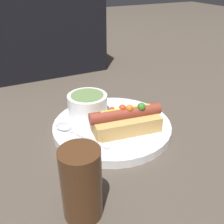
{
  "coord_description": "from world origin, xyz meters",
  "views": [
    {
      "loc": [
        -0.23,
        -0.47,
        0.34
      ],
      "look_at": [
        0.0,
        0.0,
        0.05
      ],
      "focal_mm": 42.0,
      "sensor_mm": 36.0,
      "label": 1
    }
  ],
  "objects_px": {
    "hot_dog": "(126,120)",
    "seated_diner": "(43,17)",
    "drinking_glass": "(81,184)",
    "soup_bowl": "(88,103)",
    "spoon": "(70,130)"
  },
  "relations": [
    {
      "from": "soup_bowl",
      "to": "seated_diner",
      "type": "distance_m",
      "value": 0.42
    },
    {
      "from": "soup_bowl",
      "to": "spoon",
      "type": "bearing_deg",
      "value": -137.84
    },
    {
      "from": "spoon",
      "to": "hot_dog",
      "type": "bearing_deg",
      "value": -139.14
    },
    {
      "from": "hot_dog",
      "to": "drinking_glass",
      "type": "bearing_deg",
      "value": -127.98
    },
    {
      "from": "drinking_glass",
      "to": "seated_diner",
      "type": "distance_m",
      "value": 0.69
    },
    {
      "from": "spoon",
      "to": "seated_diner",
      "type": "height_order",
      "value": "seated_diner"
    },
    {
      "from": "hot_dog",
      "to": "seated_diner",
      "type": "height_order",
      "value": "seated_diner"
    },
    {
      "from": "drinking_glass",
      "to": "seated_diner",
      "type": "xyz_separation_m",
      "value": [
        0.12,
        0.66,
        0.13
      ]
    },
    {
      "from": "spoon",
      "to": "drinking_glass",
      "type": "xyz_separation_m",
      "value": [
        -0.05,
        -0.2,
        0.04
      ]
    },
    {
      "from": "soup_bowl",
      "to": "drinking_glass",
      "type": "bearing_deg",
      "value": -113.29
    },
    {
      "from": "hot_dog",
      "to": "spoon",
      "type": "distance_m",
      "value": 0.13
    },
    {
      "from": "hot_dog",
      "to": "soup_bowl",
      "type": "xyz_separation_m",
      "value": [
        -0.05,
        0.11,
        0.0
      ]
    },
    {
      "from": "spoon",
      "to": "drinking_glass",
      "type": "bearing_deg",
      "value": 141.16
    },
    {
      "from": "soup_bowl",
      "to": "spoon",
      "type": "height_order",
      "value": "soup_bowl"
    },
    {
      "from": "hot_dog",
      "to": "drinking_glass",
      "type": "relative_size",
      "value": 1.36
    }
  ]
}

